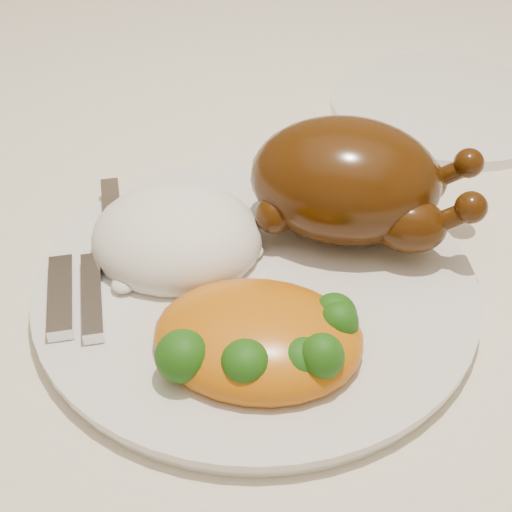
% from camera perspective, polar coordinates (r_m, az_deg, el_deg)
% --- Properties ---
extents(dining_table, '(1.60, 0.90, 0.76)m').
position_cam_1_polar(dining_table, '(0.71, 0.15, -0.22)').
color(dining_table, brown).
rests_on(dining_table, floor).
extents(tablecloth, '(1.73, 1.03, 0.18)m').
position_cam_1_polar(tablecloth, '(0.66, 0.16, 4.66)').
color(tablecloth, beige).
rests_on(tablecloth, dining_table).
extents(dinner_plate, '(0.41, 0.41, 0.01)m').
position_cam_1_polar(dinner_plate, '(0.51, 0.00, -2.29)').
color(dinner_plate, silver).
rests_on(dinner_plate, tablecloth).
extents(side_plate, '(0.29, 0.29, 0.01)m').
position_cam_1_polar(side_plate, '(0.77, 14.95, 11.56)').
color(side_plate, silver).
rests_on(side_plate, tablecloth).
extents(roast_chicken, '(0.17, 0.11, 0.09)m').
position_cam_1_polar(roast_chicken, '(0.53, 7.57, 5.94)').
color(roast_chicken, '#412207').
rests_on(roast_chicken, dinner_plate).
extents(rice_mound, '(0.14, 0.13, 0.07)m').
position_cam_1_polar(rice_mound, '(0.53, -6.34, 1.46)').
color(rice_mound, white).
rests_on(rice_mound, dinner_plate).
extents(mac_and_cheese, '(0.14, 0.11, 0.05)m').
position_cam_1_polar(mac_and_cheese, '(0.45, 0.98, -6.63)').
color(mac_and_cheese, orange).
rests_on(mac_and_cheese, dinner_plate).
extents(cutlery, '(0.08, 0.19, 0.01)m').
position_cam_1_polar(cutlery, '(0.52, -12.96, -1.19)').
color(cutlery, silver).
rests_on(cutlery, dinner_plate).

